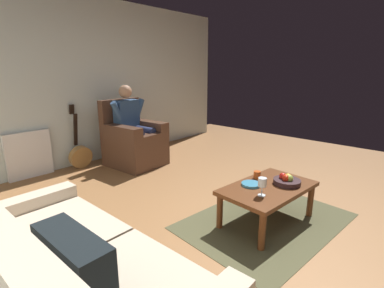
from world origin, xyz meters
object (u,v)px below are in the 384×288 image
object	(u,v)px
decorative_dish	(251,184)
fruit_bowl	(287,181)
candle_jar	(257,175)
wine_glass_near	(262,183)
armchair	(134,142)
coffee_table	(268,191)
guitar	(80,154)
person_seated	(133,123)

from	to	relation	value
decorative_dish	fruit_bowl	bearing A→B (deg)	136.98
candle_jar	wine_glass_near	bearing A→B (deg)	35.32
decorative_dish	wine_glass_near	bearing A→B (deg)	53.86
armchair	coffee_table	xyz separation A→B (m)	(0.21, 2.45, -0.03)
guitar	wine_glass_near	size ratio (longest dim) A/B	5.72
guitar	coffee_table	bearing A→B (deg)	98.62
coffee_table	candle_jar	xyz separation A→B (m)	(-0.11, -0.19, 0.09)
guitar	candle_jar	bearing A→B (deg)	101.52
person_seated	candle_jar	bearing A→B (deg)	82.98
person_seated	guitar	xyz separation A→B (m)	(0.66, -0.49, -0.47)
armchair	candle_jar	xyz separation A→B (m)	(0.10, 2.26, 0.06)
fruit_bowl	candle_jar	xyz separation A→B (m)	(0.05, -0.30, 0.00)
coffee_table	guitar	world-z (taller)	guitar
person_seated	decorative_dish	xyz separation A→B (m)	(0.31, 2.30, -0.29)
person_seated	coffee_table	distance (m)	2.48
guitar	fruit_bowl	xyz separation A→B (m)	(-0.61, 3.04, 0.21)
guitar	decorative_dish	world-z (taller)	guitar
decorative_dish	armchair	bearing A→B (deg)	-97.59
wine_glass_near	fruit_bowl	world-z (taller)	wine_glass_near
person_seated	candle_jar	distance (m)	2.27
person_seated	decorative_dish	world-z (taller)	person_seated
coffee_table	candle_jar	size ratio (longest dim) A/B	13.34
decorative_dish	person_seated	bearing A→B (deg)	-97.63
coffee_table	fruit_bowl	xyz separation A→B (m)	(-0.17, 0.11, 0.09)
person_seated	guitar	world-z (taller)	person_seated
coffee_table	fruit_bowl	size ratio (longest dim) A/B	3.84
person_seated	fruit_bowl	distance (m)	2.56
wine_glass_near	decorative_dish	size ratio (longest dim) A/B	0.90
person_seated	fruit_bowl	world-z (taller)	person_seated
coffee_table	fruit_bowl	distance (m)	0.22
wine_glass_near	decorative_dish	xyz separation A→B (m)	(-0.14, -0.19, -0.11)
guitar	person_seated	bearing A→B (deg)	143.22
armchair	person_seated	distance (m)	0.32
guitar	wine_glass_near	xyz separation A→B (m)	(-0.21, 2.99, 0.29)
armchair	guitar	xyz separation A→B (m)	(0.66, -0.48, -0.15)
armchair	guitar	distance (m)	0.83
armchair	candle_jar	size ratio (longest dim) A/B	13.47
wine_glass_near	guitar	bearing A→B (deg)	-86.03
armchair	guitar	bearing A→B (deg)	-40.91
wine_glass_near	candle_jar	distance (m)	0.44
armchair	decorative_dish	xyz separation A→B (m)	(0.31, 2.31, 0.03)
fruit_bowl	decorative_dish	bearing A→B (deg)	-43.02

